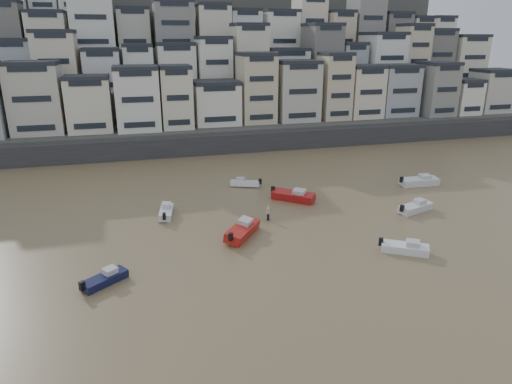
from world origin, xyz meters
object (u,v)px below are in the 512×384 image
object	(u,v)px
boat_c	(242,229)
boat_h	(245,182)
person_pink	(268,213)
boat_f	(166,210)
boat_e	(293,194)
boat_j	(104,278)
boat_d	(416,206)
boat_b	(405,246)
boat_g	(419,180)

from	to	relation	value
boat_c	boat_h	distance (m)	17.47
boat_c	person_pink	world-z (taller)	person_pink
boat_f	person_pink	bearing A→B (deg)	-102.44
boat_f	boat_e	bearing A→B (deg)	-76.87
person_pink	boat_j	bearing A→B (deg)	-150.46
boat_d	boat_h	size ratio (longest dim) A/B	1.16
boat_h	boat_b	bearing A→B (deg)	134.87
boat_j	boat_h	distance (m)	29.90
boat_c	person_pink	size ratio (longest dim) A/B	3.62
boat_j	boat_e	distance (m)	28.08
boat_b	boat_e	distance (m)	18.33
boat_j	boat_h	world-z (taller)	boat_h
boat_f	person_pink	size ratio (longest dim) A/B	2.87
boat_j	boat_h	size ratio (longest dim) A/B	0.98
boat_b	boat_d	world-z (taller)	boat_d
boat_c	boat_d	distance (m)	22.43
boat_d	boat_h	world-z (taller)	boat_d
boat_d	person_pink	xyz separation A→B (m)	(-18.36, 2.13, 0.14)
boat_d	person_pink	bearing A→B (deg)	155.47
boat_b	boat_d	xyz separation A→B (m)	(7.70, 9.71, 0.05)
boat_b	boat_g	world-z (taller)	boat_g
boat_h	boat_g	bearing A→B (deg)	-171.59
boat_b	person_pink	xyz separation A→B (m)	(-10.66, 11.85, 0.19)
boat_c	boat_g	distance (m)	30.91
boat_e	boat_h	xyz separation A→B (m)	(-4.60, 7.58, -0.22)
boat_j	boat_c	bearing A→B (deg)	-11.40
boat_j	boat_e	bearing A→B (deg)	-2.22
boat_b	boat_c	size ratio (longest dim) A/B	0.79
boat_b	boat_j	distance (m)	28.71
person_pink	boat_b	bearing A→B (deg)	-48.03
boat_h	boat_j	bearing A→B (deg)	74.55
boat_j	boat_e	xyz separation A→B (m)	(23.18, 15.85, 0.23)
boat_h	boat_c	bearing A→B (deg)	97.72
boat_j	boat_d	xyz separation A→B (m)	(36.36, 8.07, 0.11)
boat_e	boat_j	bearing A→B (deg)	-103.56
boat_f	boat_d	world-z (taller)	boat_d
boat_c	boat_e	distance (m)	13.06
boat_f	boat_d	bearing A→B (deg)	-93.14
boat_c	boat_d	size ratio (longest dim) A/B	1.18
boat_c	boat_h	world-z (taller)	boat_c
boat_b	boat_d	bearing A→B (deg)	83.92
boat_f	boat_g	bearing A→B (deg)	-76.82
boat_j	boat_d	world-z (taller)	boat_d
boat_f	boat_d	size ratio (longest dim) A/B	0.94
boat_d	person_pink	distance (m)	18.48
boat_g	boat_j	bearing A→B (deg)	-155.01
boat_c	boat_d	bearing A→B (deg)	-48.95
boat_f	boat_e	size ratio (longest dim) A/B	0.80
boat_e	person_pink	distance (m)	7.66
boat_b	boat_g	bearing A→B (deg)	84.77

